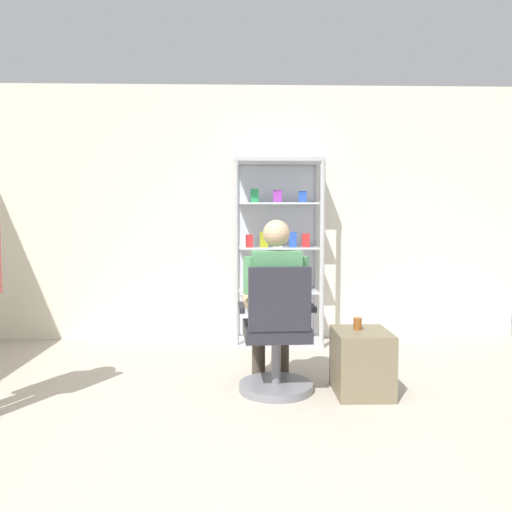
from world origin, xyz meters
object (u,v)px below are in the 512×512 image
object	(u,v)px
office_chair	(277,341)
tea_glass	(358,324)
seated_shopkeeper	(275,295)
display_cabinet_main	(277,251)
storage_crate	(362,362)

from	to	relation	value
office_chair	tea_glass	bearing A→B (deg)	1.83
tea_glass	seated_shopkeeper	bearing A→B (deg)	166.75
display_cabinet_main	tea_glass	distance (m)	1.68
seated_shopkeeper	storage_crate	size ratio (longest dim) A/B	2.73
office_chair	storage_crate	xyz separation A→B (m)	(0.63, -0.02, -0.16)
tea_glass	display_cabinet_main	bearing A→B (deg)	107.66
office_chair	seated_shopkeeper	xyz separation A→B (m)	(-0.01, 0.16, 0.32)
display_cabinet_main	office_chair	xyz separation A→B (m)	(-0.11, -1.56, -0.57)
storage_crate	tea_glass	xyz separation A→B (m)	(-0.03, 0.04, 0.28)
display_cabinet_main	storage_crate	distance (m)	1.81
seated_shopkeeper	office_chair	bearing A→B (deg)	-87.31
display_cabinet_main	seated_shopkeeper	xyz separation A→B (m)	(-0.12, -1.40, -0.25)
display_cabinet_main	tea_glass	world-z (taller)	display_cabinet_main
office_chair	seated_shopkeeper	distance (m)	0.36
seated_shopkeeper	tea_glass	xyz separation A→B (m)	(0.61, -0.14, -0.19)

